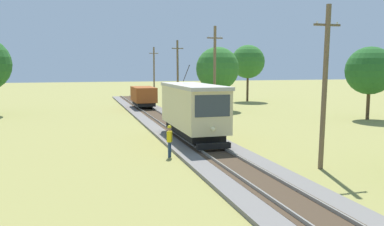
{
  "coord_description": "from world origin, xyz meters",
  "views": [
    {
      "loc": [
        -7.19,
        -4.35,
        4.95
      ],
      "look_at": [
        0.61,
        22.46,
        1.63
      ],
      "focal_mm": 36.13,
      "sensor_mm": 36.0,
      "label": 1
    }
  ],
  "objects": [
    {
      "name": "utility_pole_far",
      "position": [
        4.03,
        40.33,
        4.16
      ],
      "size": [
        1.4,
        0.45,
        8.13
      ],
      "color": "brown",
      "rests_on": "ground"
    },
    {
      "name": "utility_pole_near_tram",
      "position": [
        4.03,
        11.57,
        4.03
      ],
      "size": [
        1.4,
        0.4,
        7.87
      ],
      "color": "brown",
      "rests_on": "ground"
    },
    {
      "name": "track_worker",
      "position": [
        -2.54,
        16.11,
        0.98
      ],
      "size": [
        0.38,
        0.45,
        1.78
      ],
      "rotation": [
        0.0,
        0.0,
        2.7
      ],
      "color": "navy",
      "rests_on": "ground"
    },
    {
      "name": "gravel_pile",
      "position": [
        5.02,
        40.68,
        0.46
      ],
      "size": [
        2.5,
        2.5,
        0.92
      ],
      "primitive_type": "cone",
      "color": "gray",
      "rests_on": "ground"
    },
    {
      "name": "tree_left_near",
      "position": [
        8.1,
        37.69,
        4.78
      ],
      "size": [
        4.96,
        4.96,
        7.27
      ],
      "color": "#4C3823",
      "rests_on": "ground"
    },
    {
      "name": "utility_pole_distant",
      "position": [
        4.03,
        55.5,
        4.13
      ],
      "size": [
        1.4,
        0.34,
        8.06
      ],
      "color": "brown",
      "rests_on": "ground"
    },
    {
      "name": "tree_right_far",
      "position": [
        19.06,
        26.01,
        4.63
      ],
      "size": [
        4.5,
        4.5,
        6.88
      ],
      "color": "#4C3823",
      "rests_on": "ground"
    },
    {
      "name": "tree_horizon",
      "position": [
        16.33,
        47.49,
        5.73
      ],
      "size": [
        4.82,
        4.82,
        8.16
      ],
      "color": "#4C3823",
      "rests_on": "ground"
    },
    {
      "name": "freight_car",
      "position": [
        0.0,
        40.92,
        1.56
      ],
      "size": [
        2.4,
        5.2,
        2.31
      ],
      "color": "#93471E",
      "rests_on": "rail_right"
    },
    {
      "name": "utility_pole_mid",
      "position": [
        4.03,
        27.24,
        4.32
      ],
      "size": [
        1.4,
        0.31,
        8.44
      ],
      "color": "brown",
      "rests_on": "ground"
    },
    {
      "name": "red_tram",
      "position": [
        0.0,
        20.19,
        2.19
      ],
      "size": [
        2.6,
        8.54,
        4.79
      ],
      "color": "beige",
      "rests_on": "rail_right"
    }
  ]
}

